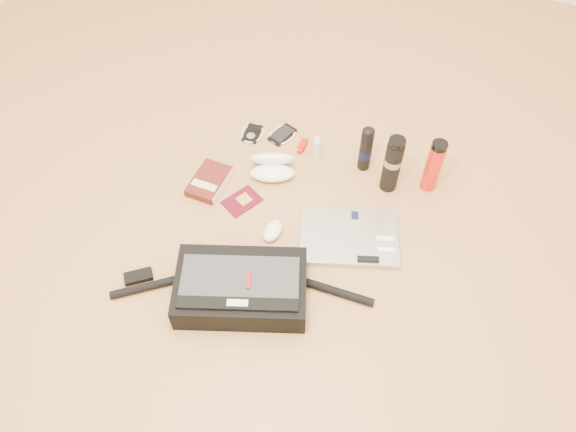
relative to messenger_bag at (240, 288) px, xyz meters
The scene contains 14 objects.
ground 0.28m from the messenger_bag, 83.98° to the left, with size 4.00×4.00×0.00m, color #A77745.
messenger_bag is the anchor object (origin of this frame).
laptop 0.45m from the messenger_bag, 56.38° to the left, with size 0.42×0.36×0.03m.
book 0.52m from the messenger_bag, 131.71° to the left, with size 0.13×0.19×0.03m.
passport 0.42m from the messenger_bag, 117.53° to the left, with size 0.15×0.17×0.01m.
mouse 0.28m from the messenger_bag, 93.39° to the left, with size 0.06×0.11×0.03m.
sunglasses_case 0.57m from the messenger_bag, 105.09° to the left, with size 0.22×0.21×0.10m.
ipod 0.78m from the messenger_bag, 114.39° to the left, with size 0.11×0.11×0.01m.
phone 0.78m from the messenger_bag, 104.96° to the left, with size 0.12×0.14×0.01m.
inhaler 0.74m from the messenger_bag, 97.49° to the left, with size 0.03×0.10×0.03m.
spray_bottle 0.71m from the messenger_bag, 92.11° to the left, with size 0.03×0.03×0.11m.
aerosol_can 0.75m from the messenger_bag, 76.90° to the left, with size 0.07×0.07×0.21m.
thermos_black 0.74m from the messenger_bag, 66.49° to the left, with size 0.07×0.07×0.26m.
thermos_red 0.87m from the messenger_bag, 59.63° to the left, with size 0.07×0.07×0.24m.
Camera 1 is at (0.51, -1.05, 1.71)m, focal length 35.00 mm.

